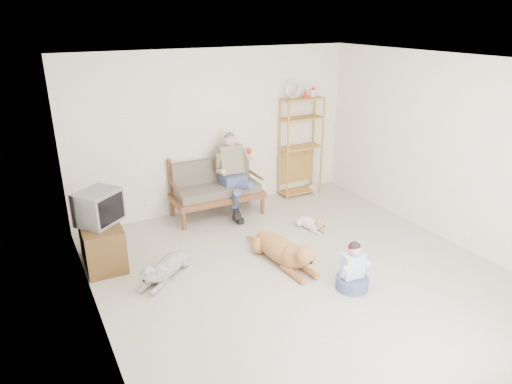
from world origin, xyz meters
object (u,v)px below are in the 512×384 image
etagere (301,146)px  golden_retriever (284,251)px  loveseat (215,187)px  tv_stand (102,244)px

etagere → golden_retriever: 2.77m
etagere → golden_retriever: etagere is taller
loveseat → golden_retriever: (0.14, -1.99, -0.30)m
loveseat → etagere: 1.83m
golden_retriever → etagere: bearing=47.6°
etagere → golden_retriever: bearing=-127.9°
tv_stand → golden_retriever: (2.18, -1.18, -0.12)m
loveseat → tv_stand: bearing=-156.9°
tv_stand → loveseat: bearing=23.5°
loveseat → golden_retriever: loveseat is taller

